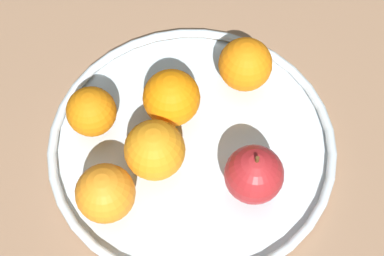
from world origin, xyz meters
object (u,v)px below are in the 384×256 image
(apple, at_px, (254,175))
(orange_front_left, at_px, (155,150))
(orange_back_right, at_px, (172,98))
(orange_front_right, at_px, (91,112))
(orange_back_left, at_px, (105,193))
(fruit_bowl, at_px, (192,143))
(orange_center, at_px, (245,64))

(apple, bearing_deg, orange_front_left, -121.84)
(orange_front_left, distance_m, orange_back_right, 0.08)
(orange_front_right, bearing_deg, orange_front_left, 38.04)
(apple, bearing_deg, orange_back_right, -153.99)
(orange_front_right, distance_m, orange_back_left, 0.12)
(orange_front_left, distance_m, orange_back_left, 0.08)
(fruit_bowl, xyz_separation_m, orange_back_right, (-0.05, -0.01, 0.05))
(apple, distance_m, orange_back_left, 0.17)
(fruit_bowl, xyz_separation_m, orange_front_left, (0.02, -0.05, 0.05))
(apple, bearing_deg, orange_back_left, -98.96)
(orange_back_right, bearing_deg, orange_front_left, -30.86)
(orange_front_right, bearing_deg, orange_back_left, -3.52)
(orange_center, bearing_deg, orange_front_right, -87.03)
(orange_front_left, bearing_deg, orange_back_left, -61.70)
(orange_front_right, bearing_deg, apple, 49.09)
(fruit_bowl, distance_m, orange_back_right, 0.07)
(orange_back_right, xyz_separation_m, orange_center, (-0.02, 0.11, -0.00))
(apple, xyz_separation_m, orange_front_left, (-0.06, -0.10, 0.00))
(orange_back_right, distance_m, orange_front_right, 0.10)
(apple, bearing_deg, orange_center, 164.22)
(apple, distance_m, orange_front_right, 0.22)
(fruit_bowl, relative_size, orange_back_left, 5.32)
(fruit_bowl, bearing_deg, orange_back_left, -64.75)
(orange_front_left, relative_size, orange_center, 1.04)
(fruit_bowl, relative_size, orange_center, 5.23)
(orange_front_left, xyz_separation_m, orange_back_right, (-0.07, 0.04, -0.00))
(orange_back_right, bearing_deg, fruit_bowl, 16.02)
(orange_back_left, bearing_deg, apple, 81.04)
(orange_center, height_order, orange_front_right, orange_center)
(orange_front_left, bearing_deg, fruit_bowl, 111.04)
(orange_back_right, height_order, orange_center, orange_back_right)
(orange_front_left, bearing_deg, orange_center, 121.40)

